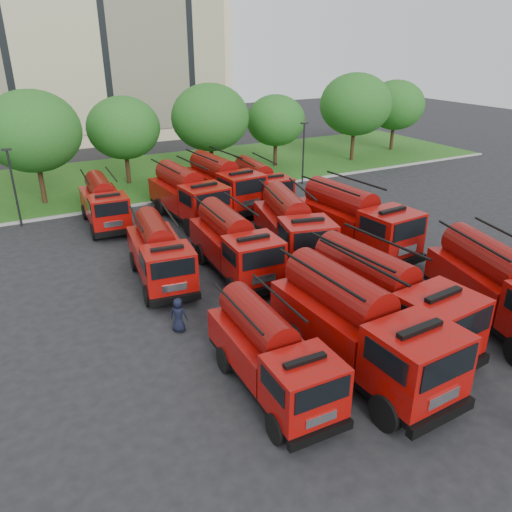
{
  "coord_description": "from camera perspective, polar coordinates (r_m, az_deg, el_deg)",
  "views": [
    {
      "loc": [
        -10.99,
        -17.3,
        11.44
      ],
      "look_at": [
        -0.63,
        1.99,
        1.8
      ],
      "focal_mm": 35.0,
      "sensor_mm": 36.0,
      "label": 1
    }
  ],
  "objects": [
    {
      "name": "tree_6",
      "position": [
        51.02,
        11.31,
        16.63
      ],
      "size": [
        6.89,
        6.89,
        8.42
      ],
      "color": "#382314",
      "rests_on": "ground"
    },
    {
      "name": "fire_truck_4",
      "position": [
        25.43,
        -10.99,
        0.39
      ],
      "size": [
        3.11,
        6.95,
        3.06
      ],
      "rotation": [
        0.0,
        0.0,
        -0.12
      ],
      "color": "black",
      "rests_on": "ground"
    },
    {
      "name": "fire_truck_3",
      "position": [
        23.44,
        26.3,
        -3.27
      ],
      "size": [
        4.4,
        8.08,
        3.5
      ],
      "rotation": [
        0.0,
        0.0,
        -0.24
      ],
      "color": "black",
      "rests_on": "ground"
    },
    {
      "name": "lamp_post_0",
      "position": [
        35.56,
        -25.99,
        7.46
      ],
      "size": [
        0.6,
        0.25,
        5.11
      ],
      "color": "black",
      "rests_on": "ground"
    },
    {
      "name": "tree_5",
      "position": [
        47.86,
        2.27,
        15.22
      ],
      "size": [
        5.46,
        5.46,
        6.68
      ],
      "color": "#382314",
      "rests_on": "ground"
    },
    {
      "name": "curb",
      "position": [
        38.59,
        -10.47,
        6.22
      ],
      "size": [
        70.0,
        0.3,
        0.14
      ],
      "primitive_type": "cube",
      "color": "gray",
      "rests_on": "ground"
    },
    {
      "name": "ground",
      "position": [
        23.47,
        3.67,
        -5.46
      ],
      "size": [
        140.0,
        140.0,
        0.0
      ],
      "primitive_type": "plane",
      "color": "black",
      "rests_on": "ground"
    },
    {
      "name": "fire_truck_11",
      "position": [
        36.85,
        0.39,
        8.21
      ],
      "size": [
        2.87,
        6.97,
        3.11
      ],
      "rotation": [
        0.0,
        0.0,
        -0.07
      ],
      "color": "black",
      "rests_on": "ground"
    },
    {
      "name": "fire_truck_10",
      "position": [
        36.4,
        -3.86,
        8.35
      ],
      "size": [
        3.41,
        8.07,
        3.58
      ],
      "rotation": [
        0.0,
        0.0,
        0.08
      ],
      "color": "black",
      "rests_on": "ground"
    },
    {
      "name": "fire_truck_7",
      "position": [
        29.15,
        11.22,
        4.06
      ],
      "size": [
        3.49,
        8.24,
        3.65
      ],
      "rotation": [
        0.0,
        0.0,
        0.09
      ],
      "color": "black",
      "rests_on": "ground"
    },
    {
      "name": "tree_4",
      "position": [
        43.72,
        -5.26,
        15.48
      ],
      "size": [
        6.55,
        6.55,
        8.01
      ],
      "color": "#382314",
      "rests_on": "ground"
    },
    {
      "name": "tree_3",
      "position": [
        43.03,
        -14.9,
        13.96
      ],
      "size": [
        5.88,
        5.88,
        7.19
      ],
      "color": "#382314",
      "rests_on": "ground"
    },
    {
      "name": "lamp_post_1",
      "position": [
        42.33,
        5.45,
        12.01
      ],
      "size": [
        0.6,
        0.25,
        5.11
      ],
      "color": "black",
      "rests_on": "ground"
    },
    {
      "name": "fire_truck_6",
      "position": [
        27.96,
        4.11,
        3.38
      ],
      "size": [
        4.33,
        7.96,
        3.44
      ],
      "rotation": [
        0.0,
        0.0,
        -0.24
      ],
      "color": "black",
      "rests_on": "ground"
    },
    {
      "name": "firefighter_4",
      "position": [
        21.64,
        -8.72,
        -8.46
      ],
      "size": [
        0.9,
        0.86,
        1.54
      ],
      "primitive_type": "imported",
      "rotation": [
        0.0,
        0.0,
        2.45
      ],
      "color": "black",
      "rests_on": "ground"
    },
    {
      "name": "firefighter_5",
      "position": [
        30.97,
        12.63,
        1.48
      ],
      "size": [
        1.65,
        1.17,
        1.63
      ],
      "primitive_type": "imported",
      "rotation": [
        0.0,
        0.0,
        2.76
      ],
      "color": "#97100B",
      "rests_on": "ground"
    },
    {
      "name": "fire_truck_2",
      "position": [
        20.86,
        14.49,
        -4.61
      ],
      "size": [
        3.42,
        8.04,
        3.56
      ],
      "rotation": [
        0.0,
        0.0,
        0.09
      ],
      "color": "black",
      "rests_on": "ground"
    },
    {
      "name": "fire_truck_5",
      "position": [
        25.75,
        -2.57,
        1.41
      ],
      "size": [
        2.94,
        7.35,
        3.29
      ],
      "rotation": [
        0.0,
        0.0,
        -0.05
      ],
      "color": "black",
      "rests_on": "ground"
    },
    {
      "name": "apartment_building",
      "position": [
        66.53,
        -18.57,
        23.57
      ],
      "size": [
        30.0,
        14.18,
        25.0
      ],
      "color": "beige",
      "rests_on": "ground"
    },
    {
      "name": "fire_truck_8",
      "position": [
        34.16,
        -17.02,
        5.85
      ],
      "size": [
        2.77,
        6.82,
        3.05
      ],
      "rotation": [
        0.0,
        0.0,
        -0.06
      ],
      "color": "black",
      "rests_on": "ground"
    },
    {
      "name": "tree_2",
      "position": [
        39.39,
        -24.17,
        12.87
      ],
      "size": [
        6.72,
        6.72,
        8.22
      ],
      "color": "#382314",
      "rests_on": "ground"
    },
    {
      "name": "fire_truck_0",
      "position": [
        17.46,
        1.69,
        -11.03
      ],
      "size": [
        2.5,
        6.5,
        2.93
      ],
      "rotation": [
        0.0,
        0.0,
        -0.02
      ],
      "color": "black",
      "rests_on": "ground"
    },
    {
      "name": "lawn",
      "position": [
        46.1,
        -13.72,
        8.79
      ],
      "size": [
        70.0,
        16.0,
        0.12
      ],
      "primitive_type": "cube",
      "color": "#1A4B14",
      "rests_on": "ground"
    },
    {
      "name": "tree_7",
      "position": [
        57.18,
        15.65,
        16.28
      ],
      "size": [
        6.05,
        6.05,
        7.39
      ],
      "color": "#382314",
      "rests_on": "ground"
    },
    {
      "name": "fire_truck_1",
      "position": [
        18.61,
        11.64,
        -7.87
      ],
      "size": [
        3.23,
        8.11,
        3.64
      ],
      "rotation": [
        0.0,
        0.0,
        0.04
      ],
      "color": "black",
      "rests_on": "ground"
    },
    {
      "name": "fire_truck_9",
      "position": [
        33.88,
        -7.84,
        6.94
      ],
      "size": [
        3.28,
        7.89,
        3.51
      ],
      "rotation": [
        0.0,
        0.0,
        0.07
      ],
      "color": "black",
      "rests_on": "ground"
    }
  ]
}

